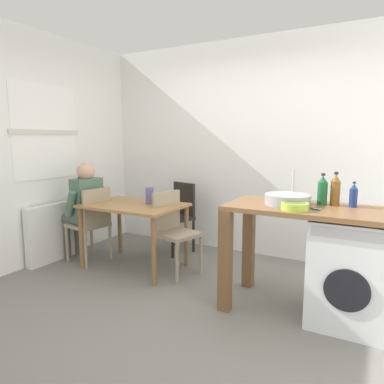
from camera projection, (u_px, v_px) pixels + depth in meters
The scene contains 19 objects.
ground_plane at pixel (187, 306), 3.15m from camera, with size 5.46×5.46×0.00m, color slate.
wall_back at pixel (256, 149), 4.47m from camera, with size 4.60×0.10×2.70m, color white.
wall_window_side at pixel (21, 150), 3.98m from camera, with size 0.12×3.80×2.70m.
radiator at pixel (56, 232), 4.33m from camera, with size 0.10×0.80×0.70m, color white.
dining_table at pixel (134, 212), 4.03m from camera, with size 1.10×0.76×0.74m.
chair_person_seat at pixel (92, 221), 4.22m from camera, with size 0.45×0.45×0.90m.
chair_opposite at pixel (173, 228), 3.88m from camera, with size 0.49×0.49×0.90m.
chair_spare_by_wall at pixel (178, 213), 4.66m from camera, with size 0.50×0.50×0.90m.
seated_person at pixel (83, 206), 4.29m from camera, with size 0.53×0.53×1.20m.
kitchen_counter at pixel (293, 224), 3.00m from camera, with size 1.50×0.68×0.92m.
washing_machine at pixel (351, 271), 2.82m from camera, with size 0.60×0.61×0.86m.
sink_basin at pixel (288, 200), 2.99m from camera, with size 0.38×0.38×0.09m, color #9EA0A5.
tap at pixel (293, 186), 3.14m from camera, with size 0.02×0.02×0.28m, color #B2B2B7.
bottle_tall_green at pixel (322, 191), 2.99m from camera, with size 0.08×0.08×0.27m.
bottle_squat_brown at pixel (335, 190), 2.96m from camera, with size 0.08×0.08×0.28m.
bottle_clear_small at pixel (353, 196), 2.89m from camera, with size 0.06×0.06×0.21m.
mixing_bowl at pixel (295, 206), 2.77m from camera, with size 0.21×0.21×0.06m.
vase at pixel (150, 195), 4.02m from camera, with size 0.09×0.09×0.19m, color slate.
scissors at pixel (311, 209), 2.81m from camera, with size 0.15×0.06×0.01m.
Camera 1 is at (1.47, -2.58, 1.47)m, focal length 33.24 mm.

